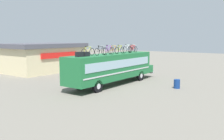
{
  "coord_description": "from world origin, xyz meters",
  "views": [
    {
      "loc": [
        -19.71,
        -14.55,
        4.74
      ],
      "look_at": [
        0.08,
        0.0,
        1.51
      ],
      "focal_mm": 39.2,
      "sensor_mm": 36.0,
      "label": 1
    }
  ],
  "objects": [
    {
      "name": "rooftop_bicycle_6",
      "position": [
        2.31,
        -0.38,
        3.54
      ],
      "size": [
        1.71,
        0.44,
        0.95
      ],
      "color": "black",
      "rests_on": "bus"
    },
    {
      "name": "rooftop_bicycle_7",
      "position": [
        3.43,
        -0.43,
        3.51
      ],
      "size": [
        1.73,
        0.44,
        0.88
      ],
      "color": "black",
      "rests_on": "bus"
    },
    {
      "name": "roadside_building",
      "position": [
        2.5,
        14.36,
        2.03
      ],
      "size": [
        11.04,
        8.2,
        3.98
      ],
      "color": "beige",
      "rests_on": "ground"
    },
    {
      "name": "bus",
      "position": [
        0.2,
        0.0,
        1.84
      ],
      "size": [
        12.84,
        2.57,
        3.15
      ],
      "color": "#1E6B38",
      "rests_on": "ground"
    },
    {
      "name": "rooftop_bicycle_8",
      "position": [
        4.53,
        0.43,
        3.51
      ],
      "size": [
        1.68,
        0.44,
        0.87
      ],
      "color": "black",
      "rests_on": "bus"
    },
    {
      "name": "trash_bin",
      "position": [
        2.21,
        -6.04,
        0.43
      ],
      "size": [
        0.58,
        0.58,
        0.85
      ],
      "primitive_type": "cylinder",
      "color": "navy",
      "rests_on": "ground"
    },
    {
      "name": "ground_plane",
      "position": [
        0.0,
        0.0,
        0.0
      ],
      "size": [
        120.0,
        120.0,
        0.0
      ],
      "primitive_type": "plane",
      "color": "slate"
    },
    {
      "name": "rooftop_bicycle_3",
      "position": [
        -1.04,
        -0.43,
        3.54
      ],
      "size": [
        1.76,
        0.44,
        0.94
      ],
      "color": "black",
      "rests_on": "bus"
    },
    {
      "name": "rooftop_bicycle_2",
      "position": [
        -2.14,
        -0.3,
        3.52
      ],
      "size": [
        1.69,
        0.44,
        0.91
      ],
      "color": "black",
      "rests_on": "bus"
    },
    {
      "name": "rooftop_bicycle_4",
      "position": [
        0.09,
        -0.19,
        3.52
      ],
      "size": [
        1.75,
        0.44,
        0.91
      ],
      "color": "black",
      "rests_on": "bus"
    },
    {
      "name": "rooftop_bicycle_1",
      "position": [
        -3.34,
        0.16,
        3.51
      ],
      "size": [
        1.75,
        0.44,
        0.87
      ],
      "color": "black",
      "rests_on": "bus"
    },
    {
      "name": "rooftop_bicycle_5",
      "position": [
        1.11,
        -0.22,
        3.52
      ],
      "size": [
        1.69,
        0.44,
        0.9
      ],
      "color": "black",
      "rests_on": "bus"
    },
    {
      "name": "luggage_bag_2",
      "position": [
        -3.88,
        -0.08,
        3.34
      ],
      "size": [
        0.6,
        0.4,
        0.4
      ],
      "primitive_type": "cube",
      "color": "black",
      "rests_on": "bus"
    },
    {
      "name": "luggage_bag_1",
      "position": [
        -4.66,
        -0.04,
        3.36
      ],
      "size": [
        0.65,
        0.41,
        0.43
      ],
      "primitive_type": "cube",
      "color": "black",
      "rests_on": "bus"
    }
  ]
}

